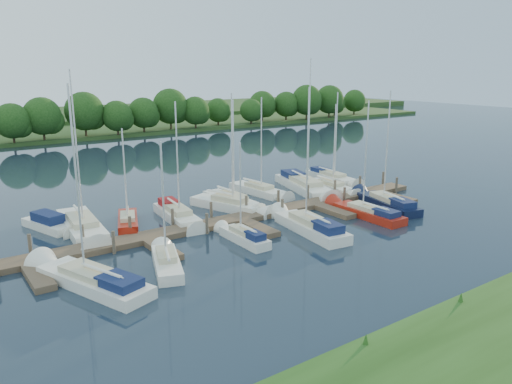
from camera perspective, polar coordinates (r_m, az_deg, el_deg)
ground at (r=34.82m, az=5.13°, el=-6.60°), size 260.00×260.00×0.00m
dock at (r=40.28m, az=-1.57°, el=-3.33°), size 40.00×6.00×0.40m
mooring_pilings at (r=41.07m, az=-2.44°, el=-2.40°), size 38.24×2.84×2.00m
far_shore at (r=102.69m, az=-23.04°, el=6.38°), size 180.00×30.00×0.60m
distant_hill at (r=127.07m, az=-25.53°, el=7.62°), size 220.00×40.00×1.40m
treeline at (r=90.82m, az=-18.63°, el=8.34°), size 146.76×10.21×8.30m
motorboat at (r=41.86m, az=-22.48°, el=-3.55°), size 3.15×5.84×1.65m
sailboat_n_2 at (r=40.46m, az=-19.16°, el=-3.95°), size 3.11×10.05×12.58m
sailboat_n_3 at (r=40.93m, az=-14.42°, el=-3.40°), size 3.26×6.24×8.10m
sailboat_n_4 at (r=41.49m, az=-8.94°, el=-2.77°), size 2.52×7.89×10.13m
sailboat_n_5 at (r=44.09m, az=-2.97°, el=-1.66°), size 4.23×8.15×10.63m
sailboat_n_6 at (r=45.54m, az=-2.72°, el=-1.15°), size 2.09×7.70×9.93m
sailboat_n_7 at (r=49.34m, az=0.41°, el=0.07°), size 2.59×7.78×9.86m
sailboat_n_8 at (r=51.00m, az=5.65°, el=0.55°), size 4.75×10.81×13.55m
sailboat_n_9 at (r=51.26m, az=8.59°, el=0.45°), size 1.91×7.06×9.08m
sailboat_n_10 at (r=55.76m, az=8.70°, el=1.60°), size 2.35×7.94×9.98m
sailboat_s_0 at (r=30.76m, az=-18.44°, el=-9.58°), size 4.84×9.38×11.86m
sailboat_s_1 at (r=32.22m, az=-10.19°, el=-8.01°), size 3.21×6.35×8.36m
sailboat_s_2 at (r=36.13m, az=-1.44°, el=-5.22°), size 1.37×5.68×7.53m
sailboat_s_3 at (r=38.46m, az=6.09°, el=-4.04°), size 2.95×8.88×11.32m
sailboat_s_4 at (r=43.03m, az=12.48°, el=-2.36°), size 1.94×7.86×10.00m
sailboat_s_5 at (r=46.29m, az=14.67°, el=-1.29°), size 3.64×8.46×10.72m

